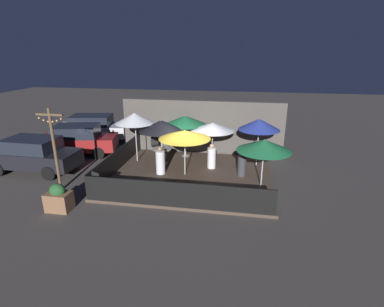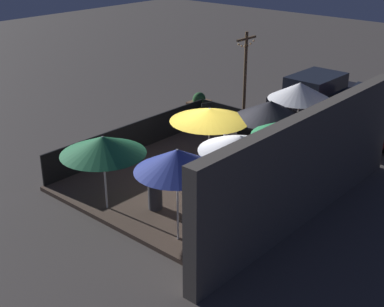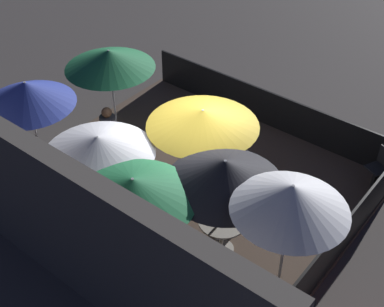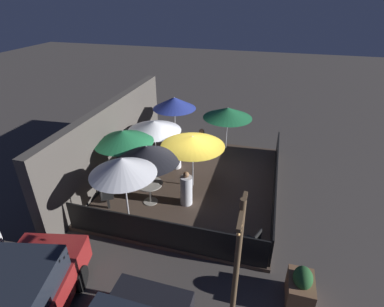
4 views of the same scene
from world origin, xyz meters
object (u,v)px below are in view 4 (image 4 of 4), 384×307
patio_chair_0 (105,196)px  planter_box (301,287)px  patio_umbrella_5 (193,141)px  patio_umbrella_4 (228,113)px  patron_1 (201,143)px  dining_table_0 (150,187)px  patio_chair_1 (253,243)px  patio_umbrella_6 (154,126)px  patio_umbrella_0 (147,153)px  patio_umbrella_1 (123,136)px  dining_table_1 (127,169)px  patron_0 (186,190)px  patron_2 (176,156)px  light_post (237,259)px  patio_umbrella_3 (122,166)px  patio_umbrella_2 (174,103)px

patio_chair_0 → planter_box: bearing=-45.6°
patio_umbrella_5 → patio_chair_0: patio_umbrella_5 is taller
patio_umbrella_4 → patron_1: patio_umbrella_4 is taller
patio_umbrella_5 → dining_table_0: size_ratio=2.52×
patio_umbrella_4 → patio_umbrella_5: 3.40m
patio_chair_1 → planter_box: size_ratio=0.92×
patio_umbrella_6 → patio_chair_0: patio_umbrella_6 is taller
patio_umbrella_0 → patio_umbrella_4: 5.04m
patio_umbrella_0 → patio_umbrella_1: size_ratio=1.01×
dining_table_0 → dining_table_1: 1.59m
patio_chair_0 → dining_table_0: bearing=0.0°
dining_table_0 → patron_0: patron_0 is taller
patron_0 → patron_2: (2.20, 1.08, -0.03)m
patio_umbrella_6 → patio_umbrella_1: bearing=158.5°
patio_chair_0 → patron_1: 5.08m
patio_chair_0 → patron_1: (4.61, -2.14, 0.02)m
patio_chair_0 → light_post: 5.51m
dining_table_0 → patio_chair_0: 1.48m
patio_umbrella_3 → patio_umbrella_4: size_ratio=1.13×
dining_table_1 → patio_chair_1: 5.50m
patio_umbrella_5 → patron_0: bearing=-175.9°
patio_umbrella_2 → patio_umbrella_4: (0.12, -2.43, -0.27)m
patio_umbrella_5 → dining_table_1: (-0.44, 2.44, -1.29)m
patio_chair_1 → patio_umbrella_1: bearing=-3.5°
light_post → patio_umbrella_6: bearing=35.3°
patio_chair_1 → patron_2: size_ratio=0.79×
patio_chair_0 → patio_umbrella_4: bearing=30.6°
patio_umbrella_0 → patron_0: 1.85m
patron_2 → patio_umbrella_6: bearing=151.8°
patio_umbrella_3 → patron_0: 2.67m
light_post → planter_box: bearing=-58.6°
patio_umbrella_2 → patron_0: patio_umbrella_2 is taller
patron_0 → light_post: bearing=112.3°
patio_umbrella_0 → patron_0: patio_umbrella_0 is taller
patio_umbrella_4 → patron_2: bearing=143.0°
patio_umbrella_0 → patio_umbrella_6: patio_umbrella_0 is taller
patron_2 → planter_box: patron_2 is taller
patio_chair_1 → patio_umbrella_0: bearing=-0.0°
patio_umbrella_2 → patio_umbrella_5: size_ratio=1.01×
patron_1 → patron_2: (-1.42, 0.71, -0.01)m
patio_umbrella_4 → patron_0: (-4.44, 0.60, -1.20)m
dining_table_0 → dining_table_1: (0.92, 1.29, -0.04)m
patio_umbrella_3 → planter_box: size_ratio=2.40×
patio_umbrella_3 → patio_umbrella_5: 3.02m
patron_1 → planter_box: (-6.37, -3.99, -0.21)m
patio_umbrella_2 → patio_umbrella_6: patio_umbrella_2 is taller
patio_umbrella_6 → patio_umbrella_4: bearing=-47.8°
patio_umbrella_6 → dining_table_0: (-2.39, -0.72, -1.19)m
patio_umbrella_5 → patio_chair_1: 4.05m
patio_chair_0 → patio_umbrella_6: bearing=50.1°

